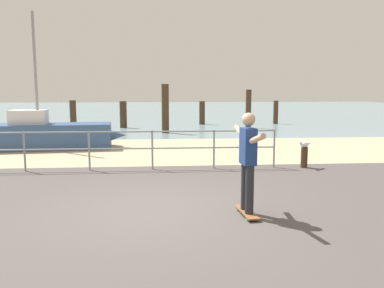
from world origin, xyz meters
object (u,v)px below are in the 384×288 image
skateboarder (248,156)px  seagull (304,144)px  bollard_short (304,158)px  skateboard (247,212)px  sailboat (52,135)px

skateboarder → seagull: 4.60m
bollard_short → seagull: 0.36m
bollard_short → seagull: (-0.01, -0.01, 0.36)m
skateboard → bollard_short: 4.61m
sailboat → bollard_short: 8.71m
skateboarder → bollard_short: 4.66m
skateboard → skateboarder: (-0.00, 0.00, 0.95)m
sailboat → skateboard: 9.61m
skateboarder → seagull: skateboarder is taller
bollard_short → seagull: seagull is taller
sailboat → bollard_short: (7.68, -4.10, -0.23)m
skateboarder → sailboat: bearing=123.3°
skateboarder → seagull: (2.40, 3.91, -0.37)m
skateboarder → bollard_short: skateboarder is taller
sailboat → skateboard: (5.26, -8.02, -0.45)m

